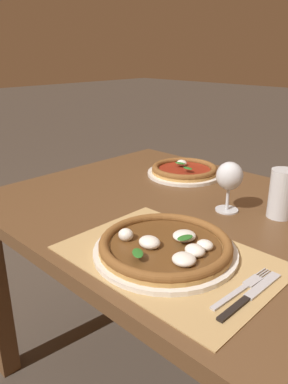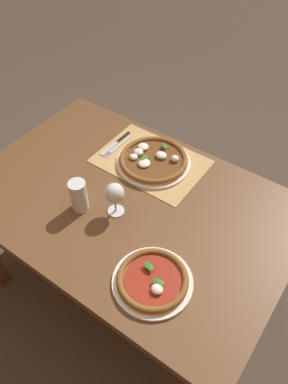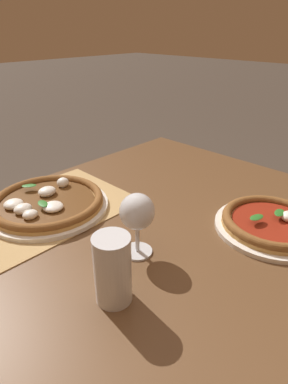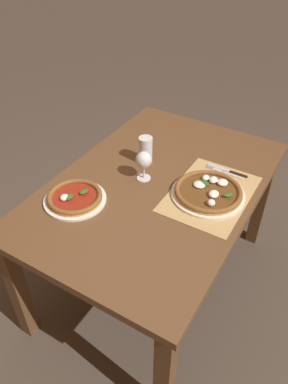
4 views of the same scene
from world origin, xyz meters
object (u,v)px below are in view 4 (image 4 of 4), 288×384
(pint_glass, at_px, (146,150))
(fork, at_px, (224,172))
(pizza_near, at_px, (208,192))
(knife, at_px, (227,171))
(wine_glass, at_px, (144,161))
(pizza_far, at_px, (75,198))

(pint_glass, relative_size, fork, 0.72)
(pizza_near, height_order, knife, pizza_near)
(pizza_near, bearing_deg, pint_glass, 76.79)
(pizza_near, distance_m, wine_glass, 0.34)
(pint_glass, bearing_deg, wine_glass, -152.72)
(wine_glass, distance_m, pint_glass, 0.16)
(pizza_near, xyz_separation_m, pint_glass, (0.09, 0.40, 0.05))
(fork, bearing_deg, wine_glass, 127.23)
(pizza_near, height_order, wine_glass, wine_glass)
(wine_glass, bearing_deg, pint_glass, 27.28)
(pint_glass, bearing_deg, pizza_far, 165.51)
(pizza_far, distance_m, fork, 0.76)
(fork, bearing_deg, pizza_far, 137.66)
(pizza_near, height_order, pint_glass, pint_glass)
(knife, bearing_deg, pizza_near, 178.18)
(pint_glass, xyz_separation_m, fork, (0.11, -0.40, -0.06))
(pizza_near, bearing_deg, fork, 1.04)
(pizza_near, relative_size, wine_glass, 2.24)
(knife, bearing_deg, fork, 154.75)
(wine_glass, height_order, pint_glass, wine_glass)
(pizza_far, xyz_separation_m, knife, (0.59, -0.52, -0.01))
(pizza_far, relative_size, knife, 1.35)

